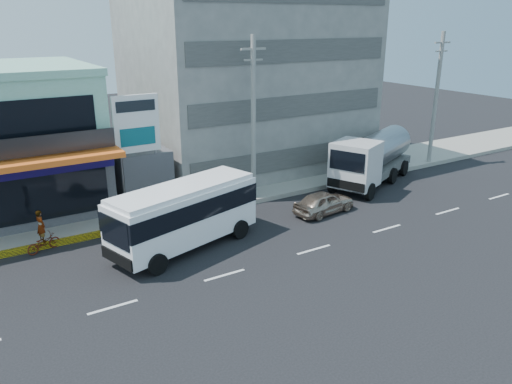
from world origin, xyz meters
TOP-DOWN VIEW (x-y plane):
  - ground at (0.00, 0.00)m, footprint 120.00×120.00m
  - sidewalk at (5.00, 9.50)m, footprint 70.00×5.00m
  - concrete_building at (10.00, 15.00)m, footprint 16.00×12.00m
  - gap_structure at (0.00, 12.00)m, footprint 3.00×6.00m
  - satellite_dish at (0.00, 11.00)m, footprint 1.50×1.50m
  - billboard at (-0.50, 9.20)m, footprint 2.60×0.18m
  - utility_pole_near at (6.00, 7.40)m, footprint 1.60×0.30m
  - utility_pole_far at (22.00, 7.40)m, footprint 1.60×0.30m
  - minibus at (-0.29, 3.55)m, footprint 8.14×4.53m
  - sedan at (8.53, 3.63)m, footprint 4.08×2.02m
  - tanker_truck at (14.78, 6.35)m, footprint 9.07×5.90m
  - motorcycle_rider at (-6.39, 6.80)m, footprint 1.77×1.11m

SIDE VIEW (x-z plane):
  - ground at x=0.00m, z-range 0.00..0.00m
  - sidewalk at x=5.00m, z-range 0.00..0.30m
  - sedan at x=8.53m, z-range 0.00..1.34m
  - motorcycle_rider at x=-6.39m, z-range -0.37..1.78m
  - gap_structure at x=0.00m, z-range 0.00..3.50m
  - tanker_truck at x=14.78m, z-range 0.13..3.60m
  - minibus at x=-0.29m, z-range 0.31..3.56m
  - satellite_dish at x=0.00m, z-range 3.50..3.65m
  - billboard at x=-0.50m, z-range 1.48..8.38m
  - utility_pole_near at x=6.00m, z-range 0.15..10.15m
  - utility_pole_far at x=22.00m, z-range 0.15..10.15m
  - concrete_building at x=10.00m, z-range 0.00..14.00m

